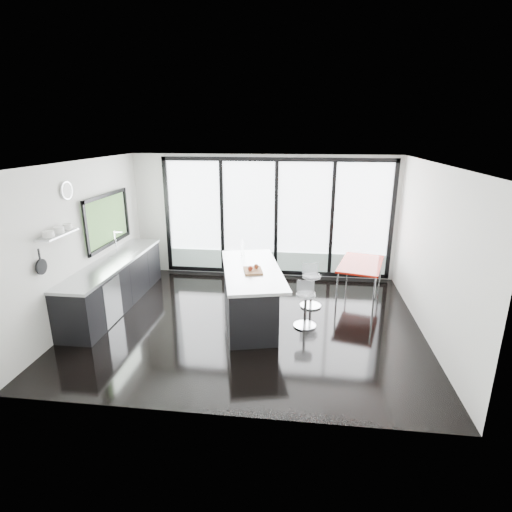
# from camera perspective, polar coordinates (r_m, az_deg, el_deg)

# --- Properties ---
(floor) EXTENTS (6.00, 5.00, 0.00)m
(floor) POSITION_cam_1_polar(r_m,az_deg,el_deg) (7.29, -1.08, -9.33)
(floor) COLOR black
(floor) RESTS_ON ground
(ceiling) EXTENTS (6.00, 5.00, 0.00)m
(ceiling) POSITION_cam_1_polar(r_m,az_deg,el_deg) (6.53, -1.22, 13.18)
(ceiling) COLOR white
(ceiling) RESTS_ON wall_back
(wall_back) EXTENTS (6.00, 0.09, 2.80)m
(wall_back) POSITION_cam_1_polar(r_m,az_deg,el_deg) (9.16, 2.71, 4.73)
(wall_back) COLOR silver
(wall_back) RESTS_ON ground
(wall_front) EXTENTS (6.00, 0.00, 2.80)m
(wall_front) POSITION_cam_1_polar(r_m,az_deg,el_deg) (4.47, -5.67, -7.62)
(wall_front) COLOR silver
(wall_front) RESTS_ON ground
(wall_left) EXTENTS (0.26, 5.00, 2.80)m
(wall_left) POSITION_cam_1_polar(r_m,az_deg,el_deg) (7.95, -22.64, 3.58)
(wall_left) COLOR silver
(wall_left) RESTS_ON ground
(wall_right) EXTENTS (0.00, 5.00, 2.80)m
(wall_right) POSITION_cam_1_polar(r_m,az_deg,el_deg) (7.03, 23.85, 0.36)
(wall_right) COLOR silver
(wall_right) RESTS_ON ground
(counter_cabinets) EXTENTS (0.69, 3.24, 1.36)m
(counter_cabinets) POSITION_cam_1_polar(r_m,az_deg,el_deg) (8.23, -19.50, -3.65)
(counter_cabinets) COLOR black
(counter_cabinets) RESTS_ON floor
(island) EXTENTS (1.50, 2.49, 1.24)m
(island) POSITION_cam_1_polar(r_m,az_deg,el_deg) (7.25, -1.16, -5.30)
(island) COLOR black
(island) RESTS_ON floor
(bar_stool_near) EXTENTS (0.42, 0.42, 0.63)m
(bar_stool_near) POSITION_cam_1_polar(r_m,az_deg,el_deg) (7.04, 7.04, -7.66)
(bar_stool_near) COLOR silver
(bar_stool_near) RESTS_ON floor
(bar_stool_far) EXTENTS (0.49, 0.49, 0.66)m
(bar_stool_far) POSITION_cam_1_polar(r_m,az_deg,el_deg) (7.82, 7.87, -4.94)
(bar_stool_far) COLOR silver
(bar_stool_far) RESTS_ON floor
(red_table) EXTENTS (1.12, 1.55, 0.75)m
(red_table) POSITION_cam_1_polar(r_m,az_deg,el_deg) (8.43, 14.59, -3.36)
(red_table) COLOR #9E1409
(red_table) RESTS_ON floor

